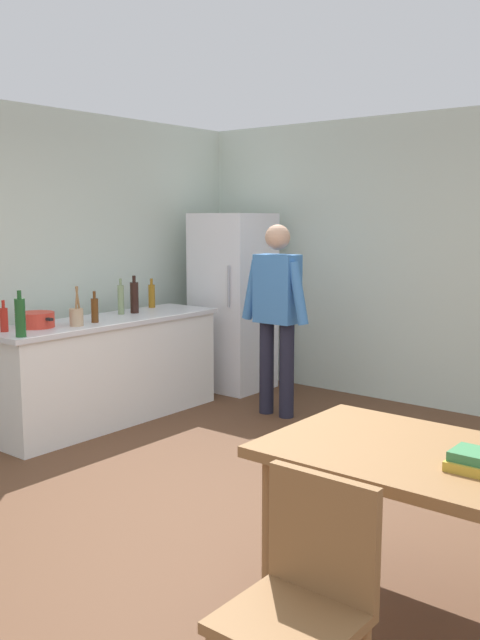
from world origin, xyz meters
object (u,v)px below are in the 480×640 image
chair (304,593)px  refrigerator (233,302)px  bottle_vinegar_tall (121,299)px  utensil_jar (76,316)px  bottle_wine_green (20,317)px  bottle_wine_dark (134,297)px  person (277,307)px  bottle_oil_amber (152,296)px  bottle_sauce_red (4,319)px  cooking_pot (36,320)px  bottle_beer_brown (95,310)px  dining_table (427,470)px

chair → refrigerator: bearing=145.1°
refrigerator → bottle_vinegar_tall: (-0.21, -1.33, 0.14)m
utensil_jar → bottle_wine_green: size_ratio=0.94×
bottle_vinegar_tall → bottle_wine_dark: bottle_wine_dark is taller
person → bottle_oil_amber: person is taller
refrigerator → person: size_ratio=1.06×
refrigerator → bottle_oil_amber: (-0.32, -0.84, 0.12)m
utensil_jar → bottle_oil_amber: (-0.35, 1.17, 0.04)m
person → chair: (2.35, -3.11, -0.44)m
bottle_oil_amber → bottle_sauce_red: size_ratio=1.17×
chair → cooking_pot: (-3.46, 1.41, 0.43)m
bottle_vinegar_tall → bottle_beer_brown: bottle_vinegar_tall is taller
bottle_vinegar_tall → refrigerator: bearing=81.2°
utensil_jar → bottle_beer_brown: (-0.03, 0.21, 0.03)m
chair → bottle_oil_amber: bottle_oil_amber is taller
bottle_beer_brown → utensil_jar: bearing=-82.2°
bottle_vinegar_tall → bottle_oil_amber: size_ratio=1.14×
bottle_vinegar_tall → bottle_beer_brown: bearing=-66.3°
utensil_jar → bottle_oil_amber: 1.23m
bottle_oil_amber → bottle_wine_green: bottle_wine_green is taller
refrigerator → bottle_oil_amber: 0.91m
bottle_beer_brown → bottle_sauce_red: 0.75m
chair → bottle_beer_brown: size_ratio=3.50×
bottle_oil_amber → bottle_sauce_red: bottle_oil_amber is taller
cooking_pot → bottle_vinegar_tall: 0.93m
refrigerator → bottle_oil_amber: bearing=-111.1°
dining_table → bottle_wine_dark: size_ratio=4.12×
cooking_pot → bottle_vinegar_tall: bottle_vinegar_tall is taller
person → bottle_sauce_red: bearing=-119.5°
refrigerator → bottle_wine_dark: (-0.17, -1.20, 0.15)m
bottle_vinegar_tall → bottle_oil_amber: 0.51m
person → bottle_oil_amber: (-1.27, -0.29, 0.04)m
chair → bottle_oil_amber: size_ratio=3.25×
bottle_oil_amber → dining_table: bearing=-27.2°
cooking_pot → bottle_sauce_red: bearing=-92.9°
chair → bottle_beer_brown: bottle_beer_brown is taller
person → bottle_wine_green: person is taller
person → chair: size_ratio=1.87×
bottle_wine_dark → bottle_wine_green: same height
cooking_pot → utensil_jar: size_ratio=1.25×
refrigerator → bottle_beer_brown: 1.81m
dining_table → cooking_pot: (-3.46, 0.44, 0.29)m
cooking_pot → bottle_oil_amber: size_ratio=1.43×
bottle_sauce_red → chair: bearing=-18.1°
person → bottle_vinegar_tall: person is taller
cooking_pot → bottle_sauce_red: size_ratio=1.67×
bottle_vinegar_tall → person: bearing=34.0°
bottle_wine_dark → bottle_wine_green: bearing=-78.0°
cooking_pot → bottle_oil_amber: bottle_oil_amber is taller
cooking_pot → bottle_vinegar_tall: (-0.05, 0.92, 0.08)m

